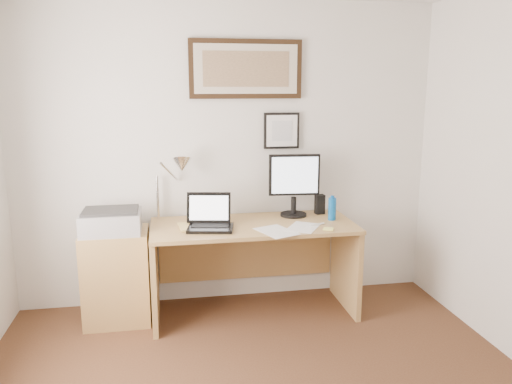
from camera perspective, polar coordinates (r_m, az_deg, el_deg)
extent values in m
cube|color=silver|center=(4.18, -3.21, 4.21)|extent=(3.50, 0.02, 2.50)
cube|color=#A47C44|center=(4.08, -15.60, -9.28)|extent=(0.50, 0.40, 0.73)
cylinder|color=#0C53A0|center=(4.09, 8.69, -1.93)|extent=(0.06, 0.06, 0.18)
cylinder|color=#0C53A0|center=(4.06, 8.74, -0.55)|extent=(0.03, 0.03, 0.02)
cube|color=black|center=(4.27, 7.29, -1.40)|extent=(0.08, 0.07, 0.17)
cube|color=white|center=(3.74, 2.35, -4.51)|extent=(0.33, 0.38, 0.00)
cube|color=white|center=(3.86, 5.41, -4.04)|extent=(0.33, 0.36, 0.00)
cube|color=#FEFD78|center=(3.82, 8.26, -4.20)|extent=(0.10, 0.10, 0.01)
cylinder|color=white|center=(3.92, 6.97, -3.71)|extent=(0.14, 0.06, 0.02)
imported|color=#DABE67|center=(3.85, -8.76, -4.04)|extent=(0.19, 0.25, 0.02)
cube|color=#A47C44|center=(3.95, -0.30, -3.88)|extent=(1.60, 0.70, 0.03)
cube|color=#A47C44|center=(4.02, -11.49, -9.49)|extent=(0.04, 0.65, 0.72)
cube|color=#A47C44|center=(4.26, 10.21, -8.17)|extent=(0.04, 0.65, 0.72)
cube|color=#A47C44|center=(4.34, -1.05, -6.32)|extent=(1.50, 0.03, 0.55)
cube|color=black|center=(3.80, -5.22, -4.14)|extent=(0.38, 0.30, 0.02)
cube|color=black|center=(3.82, -5.26, -3.81)|extent=(0.30, 0.18, 0.00)
cube|color=black|center=(3.90, -5.43, -1.79)|extent=(0.35, 0.13, 0.23)
cube|color=white|center=(3.89, -5.41, -1.82)|extent=(0.30, 0.11, 0.18)
cylinder|color=black|center=(4.20, 4.29, -2.58)|extent=(0.22, 0.22, 0.02)
cylinder|color=black|center=(4.18, 4.31, -1.52)|extent=(0.04, 0.04, 0.14)
cube|color=black|center=(4.12, 4.40, 1.97)|extent=(0.42, 0.07, 0.34)
cube|color=silver|center=(4.10, 4.47, 1.92)|extent=(0.38, 0.04, 0.30)
cube|color=#A0A0A2|center=(3.92, -16.22, -3.34)|extent=(0.44, 0.34, 0.16)
cube|color=#2C2C2C|center=(3.90, -16.30, -2.06)|extent=(0.40, 0.30, 0.02)
cylinder|color=silver|center=(4.13, -11.18, -0.61)|extent=(0.02, 0.02, 0.36)
cylinder|color=silver|center=(4.03, -9.90, 2.32)|extent=(0.15, 0.23, 0.19)
cone|color=silver|center=(3.96, -8.47, 3.08)|extent=(0.16, 0.18, 0.15)
cube|color=black|center=(4.14, -1.16, 13.87)|extent=(0.92, 0.03, 0.47)
cube|color=beige|center=(4.12, -1.12, 13.88)|extent=(0.84, 0.01, 0.39)
cube|color=brown|center=(4.12, -1.11, 13.88)|extent=(0.70, 0.00, 0.28)
cube|color=black|center=(4.21, 2.93, 7.01)|extent=(0.30, 0.02, 0.30)
cube|color=white|center=(4.19, 2.98, 7.00)|extent=(0.26, 0.00, 0.26)
cube|color=#B6BBC0|center=(4.19, 2.99, 6.99)|extent=(0.17, 0.00, 0.17)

